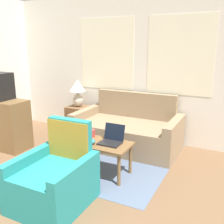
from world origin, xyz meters
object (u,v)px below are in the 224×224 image
at_px(cup_yellow, 92,133).
at_px(laptop, 112,139).
at_px(table_lamp, 78,90).
at_px(book_red, 77,137).
at_px(armchair, 56,180).
at_px(coffee_table, 94,145).
at_px(cup_navy, 69,133).
at_px(snack_bowl, 90,141).
at_px(couch, 128,131).

bearing_deg(cup_yellow, laptop, -13.89).
distance_m(table_lamp, book_red, 1.59).
height_order(armchair, cup_yellow, armchair).
xyz_separation_m(cup_yellow, book_red, (-0.15, -0.17, -0.03)).
xyz_separation_m(table_lamp, coffee_table, (1.10, -1.27, -0.47)).
bearing_deg(cup_yellow, cup_navy, -160.11).
bearing_deg(snack_bowl, table_lamp, 128.77).
distance_m(couch, cup_navy, 1.17).
relative_size(armchair, laptop, 3.11).
relative_size(armchair, table_lamp, 1.72).
height_order(table_lamp, laptop, table_lamp).
relative_size(table_lamp, coffee_table, 0.51).
bearing_deg(snack_bowl, book_red, 160.95).
height_order(table_lamp, cup_navy, table_lamp).
xyz_separation_m(couch, snack_bowl, (-0.04, -1.19, 0.22)).
bearing_deg(armchair, couch, 88.02).
bearing_deg(cup_navy, book_red, -15.89).
bearing_deg(laptop, cup_navy, -177.55).
xyz_separation_m(snack_bowl, book_red, (-0.26, 0.09, -0.02)).
bearing_deg(book_red, coffee_table, 3.41).
xyz_separation_m(cup_yellow, snack_bowl, (0.12, -0.26, -0.02)).
height_order(cup_yellow, book_red, cup_yellow).
bearing_deg(snack_bowl, laptop, 35.98).
bearing_deg(snack_bowl, armchair, -91.87).
bearing_deg(cup_yellow, table_lamp, 131.39).
height_order(cup_yellow, snack_bowl, cup_yellow).
distance_m(coffee_table, cup_yellow, 0.22).
xyz_separation_m(couch, coffee_table, (-0.05, -1.08, 0.12)).
height_order(couch, laptop, couch).
relative_size(couch, laptop, 6.07).
height_order(laptop, cup_navy, laptop).
height_order(laptop, snack_bowl, laptop).
distance_m(cup_navy, snack_bowl, 0.46).
bearing_deg(couch, snack_bowl, -92.04).
bearing_deg(couch, table_lamp, 170.62).
relative_size(armchair, cup_yellow, 8.58).
xyz_separation_m(couch, table_lamp, (-1.15, 0.19, 0.60)).
distance_m(armchair, cup_yellow, 1.00).
xyz_separation_m(coffee_table, laptop, (0.24, 0.06, 0.11)).
distance_m(armchair, snack_bowl, 0.74).
bearing_deg(laptop, coffee_table, -165.28).
relative_size(table_lamp, snack_bowl, 3.75).
bearing_deg(laptop, cup_yellow, 166.11).
bearing_deg(cup_navy, armchair, -63.90).
bearing_deg(couch, armchair, -91.98).
bearing_deg(laptop, armchair, -106.32).
bearing_deg(snack_bowl, couch, 87.96).
xyz_separation_m(coffee_table, book_red, (-0.26, -0.02, 0.07)).
distance_m(armchair, laptop, 0.94).
relative_size(cup_yellow, snack_bowl, 0.75).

